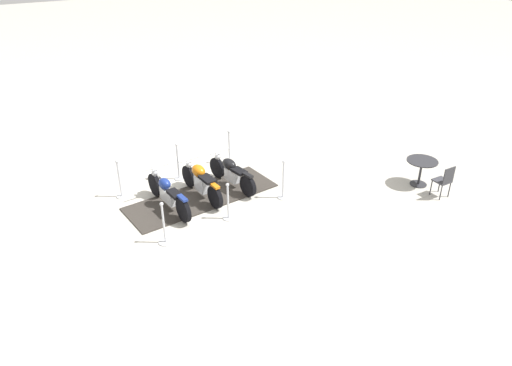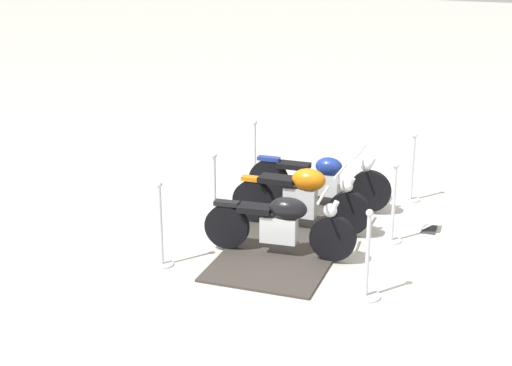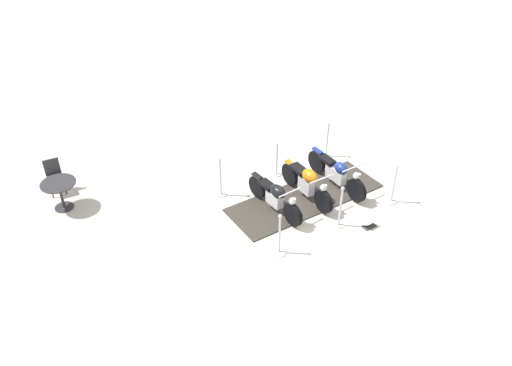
{
  "view_description": "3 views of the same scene",
  "coord_description": "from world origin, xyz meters",
  "views": [
    {
      "loc": [
        -4.3,
        -10.76,
        6.76
      ],
      "look_at": [
        1.06,
        -1.15,
        0.71
      ],
      "focal_mm": 33.86,
      "sensor_mm": 36.0,
      "label": 1
    },
    {
      "loc": [
        9.28,
        3.89,
        4.08
      ],
      "look_at": [
        0.66,
        -0.38,
        0.85
      ],
      "focal_mm": 52.24,
      "sensor_mm": 36.0,
      "label": 2
    },
    {
      "loc": [
        5.98,
        9.23,
        8.14
      ],
      "look_at": [
        1.44,
        -0.01,
        0.92
      ],
      "focal_mm": 36.37,
      "sensor_mm": 36.0,
      "label": 3
    }
  ],
  "objects": [
    {
      "name": "ground_plane",
      "position": [
        0.0,
        0.0,
        0.0
      ],
      "size": [
        80.0,
        80.0,
        0.0
      ],
      "primitive_type": "plane",
      "color": "beige"
    },
    {
      "name": "display_platform",
      "position": [
        0.0,
        0.0,
        0.02
      ],
      "size": [
        4.34,
        1.95,
        0.03
      ],
      "primitive_type": "cube",
      "rotation": [
        0.0,
        0.0,
        -3.02
      ],
      "color": "#38332D",
      "rests_on": "ground_plane"
    },
    {
      "name": "motorcycle_black",
      "position": [
        0.98,
        0.15,
        0.47
      ],
      "size": [
        0.67,
        2.04,
        0.9
      ],
      "rotation": [
        0.0,
        0.0,
        -4.53
      ],
      "color": "black",
      "rests_on": "display_platform"
    },
    {
      "name": "motorcycle_copper",
      "position": [
        -0.0,
        0.03,
        0.51
      ],
      "size": [
        0.7,
        2.07,
        0.92
      ],
      "rotation": [
        0.0,
        0.0,
        -4.6
      ],
      "color": "black",
      "rests_on": "display_platform"
    },
    {
      "name": "motorcycle_navy",
      "position": [
        -0.99,
        -0.09,
        0.46
      ],
      "size": [
        0.77,
        2.27,
        0.95
      ],
      "rotation": [
        0.0,
        0.0,
        -4.59
      ],
      "color": "black",
      "rests_on": "display_platform"
    },
    {
      "name": "stanchion_left_front",
      "position": [
        1.93,
        -1.11,
        0.42
      ],
      "size": [
        0.29,
        0.29,
        1.15
      ],
      "color": "silver",
      "rests_on": "ground_plane"
    },
    {
      "name": "stanchion_left_mid",
      "position": [
        0.16,
        -1.32,
        0.36
      ],
      "size": [
        0.29,
        0.29,
        1.03
      ],
      "color": "silver",
      "rests_on": "ground_plane"
    },
    {
      "name": "stanchion_right_front",
      "position": [
        1.61,
        1.54,
        0.33
      ],
      "size": [
        0.36,
        0.36,
        1.11
      ],
      "color": "silver",
      "rests_on": "ground_plane"
    },
    {
      "name": "stanchion_right_rear",
      "position": [
        -1.93,
        1.11,
        0.4
      ],
      "size": [
        0.3,
        0.3,
        1.13
      ],
      "color": "silver",
      "rests_on": "ground_plane"
    },
    {
      "name": "stanchion_right_mid",
      "position": [
        -0.16,
        1.32,
        0.42
      ],
      "size": [
        0.28,
        0.28,
        1.15
      ],
      "color": "silver",
      "rests_on": "ground_plane"
    },
    {
      "name": "stanchion_left_rear",
      "position": [
        -1.61,
        -1.54,
        0.35
      ],
      "size": [
        0.34,
        0.34,
        1.12
      ],
      "color": "silver",
      "rests_on": "ground_plane"
    },
    {
      "name": "info_placard",
      "position": [
        -0.8,
        1.69,
        0.05
      ],
      "size": [
        0.36,
        0.24,
        0.19
      ],
      "rotation": [
        0.0,
        0.0,
        0.12
      ],
      "color": "#333338",
      "rests_on": "ground_plane"
    },
    {
      "name": "cafe_table",
      "position": [
        5.76,
        -2.38,
        0.59
      ],
      "size": [
        0.87,
        0.87,
        0.77
      ],
      "color": "#2D2D33",
      "rests_on": "ground_plane"
    },
    {
      "name": "cafe_chair_near_table",
      "position": [
        5.78,
        -3.2,
        0.54
      ],
      "size": [
        0.41,
        0.41,
        0.94
      ],
      "rotation": [
        0.0,
        0.0,
        1.6
      ],
      "color": "#2D2D33",
      "rests_on": "ground_plane"
    }
  ]
}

